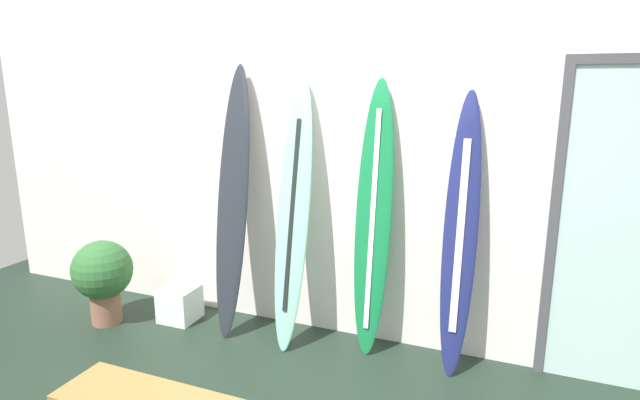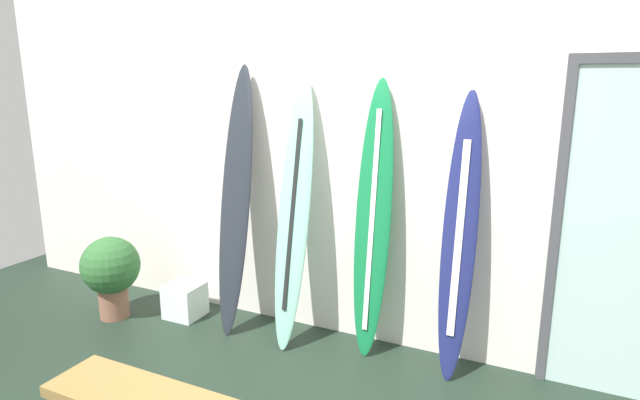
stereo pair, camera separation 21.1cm
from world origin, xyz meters
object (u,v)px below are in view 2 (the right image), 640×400
(surfboard_emerald, at_px, (373,222))
(display_block_left, at_px, (185,300))
(potted_plant, at_px, (111,270))
(surfboard_charcoal, at_px, (236,202))
(surfboard_navy, at_px, (459,242))
(surfboard_seafoam, at_px, (294,217))

(surfboard_emerald, xyz_separation_m, display_block_left, (-1.64, -0.14, -0.86))
(display_block_left, bearing_deg, potted_plant, -153.46)
(surfboard_emerald, distance_m, display_block_left, 1.85)
(surfboard_charcoal, bearing_deg, surfboard_navy, 1.93)
(surfboard_emerald, bearing_deg, potted_plant, -169.35)
(surfboard_emerald, bearing_deg, surfboard_seafoam, -170.90)
(surfboard_navy, bearing_deg, surfboard_charcoal, -178.07)
(surfboard_charcoal, relative_size, surfboard_navy, 1.09)
(surfboard_seafoam, bearing_deg, surfboard_emerald, 9.10)
(surfboard_seafoam, distance_m, potted_plant, 1.72)
(surfboard_charcoal, relative_size, surfboard_emerald, 1.05)
(surfboard_seafoam, height_order, surfboard_emerald, surfboard_seafoam)
(surfboard_charcoal, distance_m, surfboard_emerald, 1.11)
(surfboard_seafoam, relative_size, surfboard_navy, 1.04)
(surfboard_emerald, bearing_deg, surfboard_charcoal, -175.18)
(surfboard_charcoal, height_order, surfboard_seafoam, surfboard_charcoal)
(surfboard_navy, distance_m, display_block_left, 2.39)
(display_block_left, bearing_deg, surfboard_seafoam, 2.42)
(surfboard_navy, relative_size, display_block_left, 6.61)
(surfboard_navy, bearing_deg, potted_plant, -172.36)
(surfboard_seafoam, relative_size, display_block_left, 6.90)
(surfboard_seafoam, height_order, potted_plant, surfboard_seafoam)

